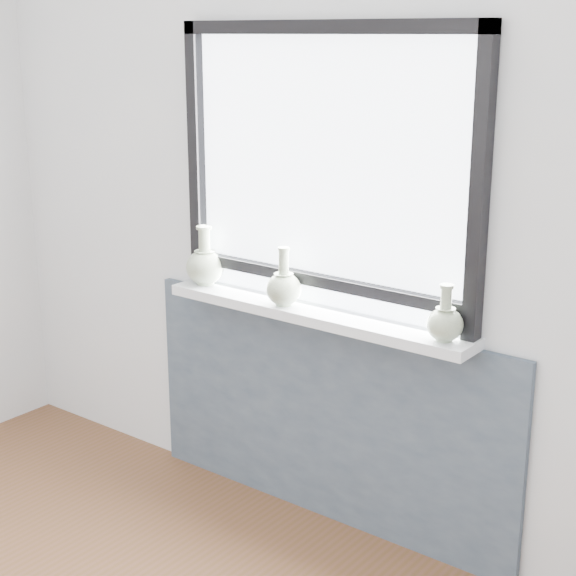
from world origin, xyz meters
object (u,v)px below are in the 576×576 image
Objects in this scene: vase_b at (284,287)px; vase_c at (445,322)px; windowsill at (314,314)px; vase_a at (205,265)px.

vase_b reaches higher than vase_c.
vase_b is at bearing -179.40° from vase_c.
vase_b is 1.15× the size of vase_c.
windowsill is 0.57m from vase_c.
vase_b is at bearing -167.80° from windowsill.
vase_a is 0.44m from vase_b.
windowsill is 5.80× the size of vase_b.
vase_c is (0.68, 0.01, -0.01)m from vase_b.
windowsill is 0.16m from vase_b.
windowsill is 6.65× the size of vase_c.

